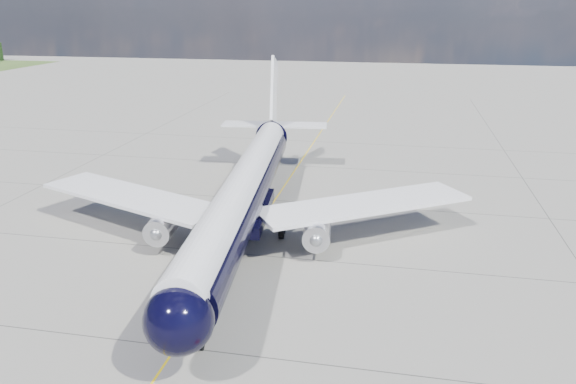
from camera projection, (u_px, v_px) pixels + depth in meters
The scene contains 3 objects.
ground at pixel (283, 187), 69.92m from camera, with size 320.00×320.00×0.00m, color gray.
taxiway_centerline at pixel (275, 200), 65.27m from camera, with size 0.16×160.00×0.01m, color yellow.
main_airliner at pixel (246, 189), 53.96m from camera, with size 43.71×53.48×15.45m.
Camera 1 is at (13.64, -35.05, 21.71)m, focal length 35.00 mm.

